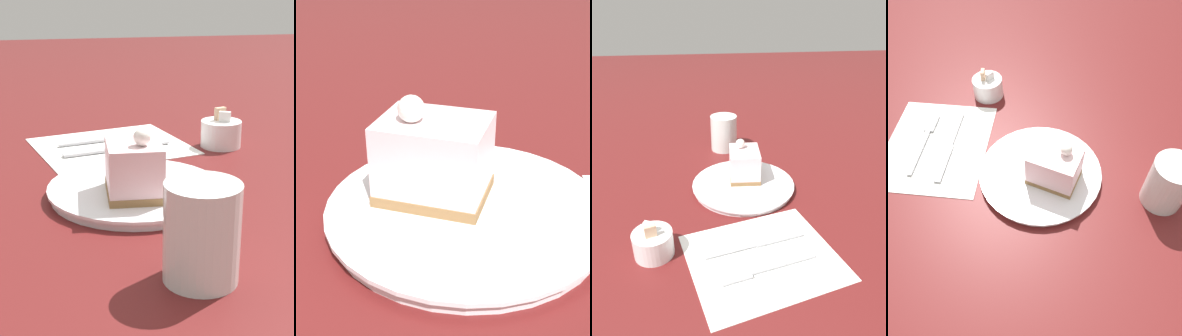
# 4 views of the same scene
# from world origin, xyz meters

# --- Properties ---
(ground_plane) EXTENTS (4.00, 4.00, 0.00)m
(ground_plane) POSITION_xyz_m (0.00, 0.00, 0.00)
(ground_plane) COLOR #5B1919
(plate) EXTENTS (0.24, 0.24, 0.01)m
(plate) POSITION_xyz_m (0.00, -0.01, 0.01)
(plate) COLOR white
(plate) RESTS_ON ground_plane
(cake_slice) EXTENTS (0.10, 0.08, 0.09)m
(cake_slice) POSITION_xyz_m (0.03, -0.02, 0.05)
(cake_slice) COLOR olive
(cake_slice) RESTS_ON plate
(napkin) EXTENTS (0.27, 0.30, 0.00)m
(napkin) POSITION_xyz_m (-0.24, -0.01, 0.00)
(napkin) COLOR white
(napkin) RESTS_ON ground_plane
(fork) EXTENTS (0.05, 0.17, 0.00)m
(fork) POSITION_xyz_m (-0.27, -0.00, 0.00)
(fork) COLOR #B2B2B7
(fork) RESTS_ON napkin
(knife) EXTENTS (0.05, 0.19, 0.00)m
(knife) POSITION_xyz_m (-0.20, -0.02, 0.01)
(knife) COLOR #B2B2B7
(knife) RESTS_ON napkin
(sugar_bowl) EXTENTS (0.07, 0.07, 0.07)m
(sugar_bowl) POSITION_xyz_m (-0.20, 0.18, 0.02)
(sugar_bowl) COLOR white
(sugar_bowl) RESTS_ON ground_plane
(drinking_glass) EXTENTS (0.08, 0.08, 0.10)m
(drinking_glass) POSITION_xyz_m (0.23, 0.02, 0.05)
(drinking_glass) COLOR silver
(drinking_glass) RESTS_ON ground_plane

